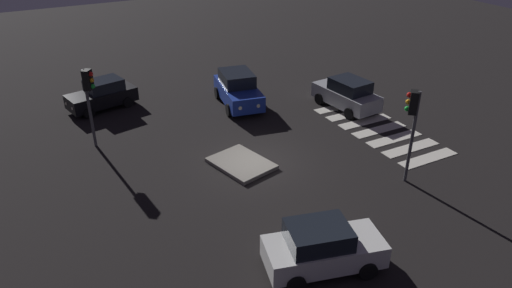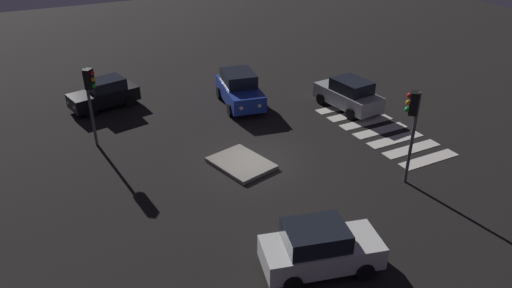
# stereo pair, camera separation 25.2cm
# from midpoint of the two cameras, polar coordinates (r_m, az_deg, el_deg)

# --- Properties ---
(ground_plane) EXTENTS (80.00, 80.00, 0.00)m
(ground_plane) POSITION_cam_midpoint_polar(r_m,az_deg,el_deg) (22.05, 0.33, -2.30)
(ground_plane) COLOR black
(traffic_island) EXTENTS (3.22, 2.71, 0.18)m
(traffic_island) POSITION_cam_midpoint_polar(r_m,az_deg,el_deg) (21.85, -1.45, -2.33)
(traffic_island) COLOR gray
(traffic_island) RESTS_ON ground
(car_white) EXTENTS (2.59, 4.21, 1.73)m
(car_white) POSITION_cam_midpoint_polar(r_m,az_deg,el_deg) (16.00, 8.13, -12.28)
(car_white) COLOR silver
(car_white) RESTS_ON ground
(car_silver) EXTENTS (4.29, 2.26, 1.81)m
(car_silver) POSITION_cam_midpoint_polar(r_m,az_deg,el_deg) (27.82, 11.30, 5.85)
(car_silver) COLOR #9EA0A5
(car_silver) RESTS_ON ground
(car_blue) EXTENTS (4.67, 2.69, 1.94)m
(car_blue) POSITION_cam_midpoint_polar(r_m,az_deg,el_deg) (27.88, -1.73, 6.59)
(car_blue) COLOR #1E389E
(car_blue) RESTS_ON ground
(car_black) EXTENTS (2.43, 4.08, 1.68)m
(car_black) POSITION_cam_midpoint_polar(r_m,az_deg,el_deg) (28.86, -17.51, 5.76)
(car_black) COLOR black
(car_black) RESTS_ON ground
(traffic_light_north) EXTENTS (0.54, 0.53, 3.96)m
(traffic_light_north) POSITION_cam_midpoint_polar(r_m,az_deg,el_deg) (23.58, -19.01, 6.30)
(traffic_light_north) COLOR #47474C
(traffic_light_north) RESTS_ON ground
(traffic_light_south) EXTENTS (0.54, 0.53, 4.16)m
(traffic_light_south) POSITION_cam_midpoint_polar(r_m,az_deg,el_deg) (20.25, 18.61, 3.30)
(traffic_light_south) COLOR #47474C
(traffic_light_south) RESTS_ON ground
(crosswalk_near) EXTENTS (7.60, 3.20, 0.02)m
(crosswalk_near) POSITION_cam_midpoint_polar(r_m,az_deg,el_deg) (25.90, 14.96, 1.58)
(crosswalk_near) COLOR silver
(crosswalk_near) RESTS_ON ground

